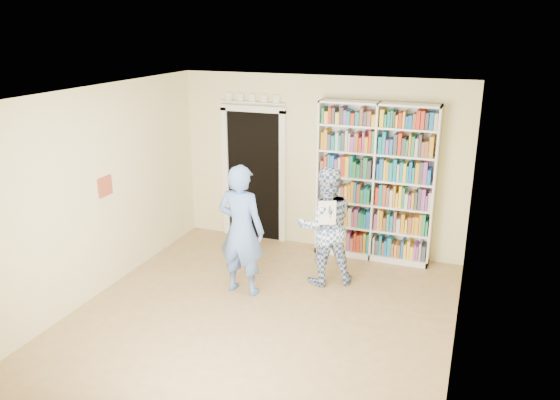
{
  "coord_description": "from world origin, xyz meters",
  "views": [
    {
      "loc": [
        2.29,
        -5.38,
        3.44
      ],
      "look_at": [
        -0.06,
        0.9,
        1.25
      ],
      "focal_mm": 35.0,
      "sensor_mm": 36.0,
      "label": 1
    }
  ],
  "objects": [
    {
      "name": "man_blue",
      "position": [
        -0.48,
        0.61,
        0.88
      ],
      "size": [
        0.66,
        0.46,
        1.75
      ],
      "primitive_type": "imported",
      "rotation": [
        0.0,
        0.0,
        3.08
      ],
      "color": "#5676BF",
      "rests_on": "floor"
    },
    {
      "name": "floor",
      "position": [
        0.0,
        0.0,
        0.0
      ],
      "size": [
        5.0,
        5.0,
        0.0
      ],
      "primitive_type": "plane",
      "color": "olive",
      "rests_on": "ground"
    },
    {
      "name": "bookshelf",
      "position": [
        0.9,
        2.34,
        1.19
      ],
      "size": [
        1.72,
        0.32,
        2.36
      ],
      "rotation": [
        0.0,
        0.0,
        -0.14
      ],
      "color": "white",
      "rests_on": "floor"
    },
    {
      "name": "ceiling",
      "position": [
        0.0,
        0.0,
        2.7
      ],
      "size": [
        5.0,
        5.0,
        0.0
      ],
      "primitive_type": "plane",
      "rotation": [
        3.14,
        0.0,
        0.0
      ],
      "color": "white",
      "rests_on": "wall_back"
    },
    {
      "name": "wall_art",
      "position": [
        -2.23,
        0.2,
        1.4
      ],
      "size": [
        0.03,
        0.25,
        0.25
      ],
      "primitive_type": "cube",
      "color": "brown",
      "rests_on": "wall_left"
    },
    {
      "name": "paper_sheet",
      "position": [
        0.54,
        1.04,
        1.1
      ],
      "size": [
        0.22,
        0.09,
        0.33
      ],
      "primitive_type": "cube",
      "rotation": [
        0.0,
        0.0,
        0.38
      ],
      "color": "white",
      "rests_on": "man_plaid"
    },
    {
      "name": "wall_left",
      "position": [
        -2.25,
        0.0,
        1.35
      ],
      "size": [
        0.0,
        5.0,
        5.0
      ],
      "primitive_type": "plane",
      "rotation": [
        1.57,
        0.0,
        1.57
      ],
      "color": "beige",
      "rests_on": "floor"
    },
    {
      "name": "wall_back",
      "position": [
        0.0,
        2.5,
        1.35
      ],
      "size": [
        4.5,
        0.0,
        4.5
      ],
      "primitive_type": "plane",
      "rotation": [
        1.57,
        0.0,
        0.0
      ],
      "color": "beige",
      "rests_on": "floor"
    },
    {
      "name": "wall_right",
      "position": [
        2.25,
        0.0,
        1.35
      ],
      "size": [
        0.0,
        5.0,
        5.0
      ],
      "primitive_type": "plane",
      "rotation": [
        1.57,
        0.0,
        -1.57
      ],
      "color": "beige",
      "rests_on": "floor"
    },
    {
      "name": "doorway",
      "position": [
        -1.1,
        2.48,
        1.18
      ],
      "size": [
        1.1,
        0.08,
        2.43
      ],
      "color": "black",
      "rests_on": "floor"
    },
    {
      "name": "man_plaid",
      "position": [
        0.45,
        1.28,
        0.82
      ],
      "size": [
        1.0,
        0.92,
        1.64
      ],
      "primitive_type": "imported",
      "rotation": [
        0.0,
        0.0,
        3.63
      ],
      "color": "#305293",
      "rests_on": "floor"
    }
  ]
}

